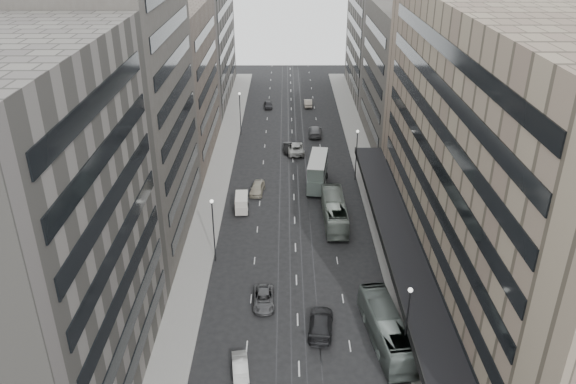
{
  "coord_description": "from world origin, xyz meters",
  "views": [
    {
      "loc": [
        -1.17,
        -45.04,
        37.55
      ],
      "look_at": [
        -0.92,
        19.63,
        5.49
      ],
      "focal_mm": 35.0,
      "sensor_mm": 36.0,
      "label": 1
    }
  ],
  "objects_px": {
    "bus_near": "(386,328)",
    "double_decker": "(318,171)",
    "panel_van": "(242,203)",
    "sedan_2": "(264,299)",
    "sedan_1": "(240,368)",
    "bus_far": "(334,211)"
  },
  "relations": [
    {
      "from": "double_decker",
      "to": "sedan_2",
      "type": "relative_size",
      "value": 1.86
    },
    {
      "from": "double_decker",
      "to": "bus_far",
      "type": "bearing_deg",
      "value": -73.12
    },
    {
      "from": "bus_far",
      "to": "panel_van",
      "type": "xyz_separation_m",
      "value": [
        -12.77,
        3.04,
        -0.32
      ]
    },
    {
      "from": "bus_far",
      "to": "double_decker",
      "type": "xyz_separation_m",
      "value": [
        -1.76,
        10.94,
        0.93
      ]
    },
    {
      "from": "bus_near",
      "to": "panel_van",
      "type": "xyz_separation_m",
      "value": [
        -15.9,
        27.04,
        -0.3
      ]
    },
    {
      "from": "panel_van",
      "to": "sedan_1",
      "type": "bearing_deg",
      "value": -88.89
    },
    {
      "from": "bus_near",
      "to": "double_decker",
      "type": "bearing_deg",
      "value": -89.25
    },
    {
      "from": "bus_near",
      "to": "sedan_2",
      "type": "relative_size",
      "value": 2.43
    },
    {
      "from": "bus_near",
      "to": "sedan_2",
      "type": "distance_m",
      "value": 13.53
    },
    {
      "from": "bus_far",
      "to": "sedan_1",
      "type": "xyz_separation_m",
      "value": [
        -10.73,
        -28.17,
        -1.0
      ]
    },
    {
      "from": "double_decker",
      "to": "panel_van",
      "type": "relative_size",
      "value": 2.29
    },
    {
      "from": "bus_far",
      "to": "panel_van",
      "type": "bearing_deg",
      "value": -13.83
    },
    {
      "from": "bus_near",
      "to": "bus_far",
      "type": "xyz_separation_m",
      "value": [
        -3.13,
        23.99,
        0.02
      ]
    },
    {
      "from": "double_decker",
      "to": "sedan_1",
      "type": "relative_size",
      "value": 2.24
    },
    {
      "from": "double_decker",
      "to": "sedan_1",
      "type": "xyz_separation_m",
      "value": [
        -8.97,
        -39.11,
        -1.92
      ]
    },
    {
      "from": "bus_near",
      "to": "double_decker",
      "type": "xyz_separation_m",
      "value": [
        -4.89,
        34.93,
        0.95
      ]
    },
    {
      "from": "bus_near",
      "to": "double_decker",
      "type": "relative_size",
      "value": 1.31
    },
    {
      "from": "panel_van",
      "to": "sedan_2",
      "type": "xyz_separation_m",
      "value": [
        3.8,
        -21.06,
        -0.67
      ]
    },
    {
      "from": "bus_near",
      "to": "sedan_2",
      "type": "height_order",
      "value": "bus_near"
    },
    {
      "from": "sedan_1",
      "to": "bus_far",
      "type": "bearing_deg",
      "value": 61.5
    },
    {
      "from": "bus_far",
      "to": "sedan_1",
      "type": "height_order",
      "value": "bus_far"
    },
    {
      "from": "bus_near",
      "to": "panel_van",
      "type": "height_order",
      "value": "bus_near"
    }
  ]
}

